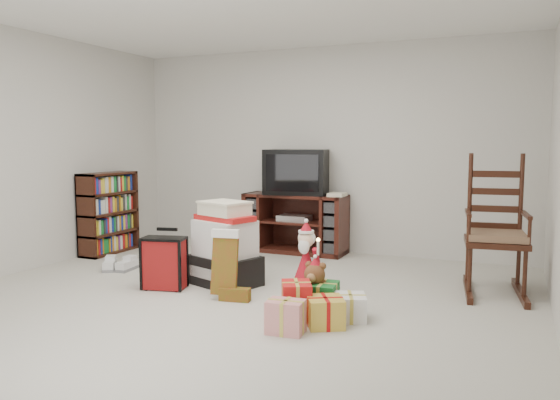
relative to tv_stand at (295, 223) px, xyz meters
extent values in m
cube|color=beige|center=(0.27, -2.25, -0.36)|extent=(5.00, 5.00, 0.01)
cube|color=silver|center=(0.27, 0.25, 0.89)|extent=(5.00, 0.01, 2.50)
cube|color=silver|center=(-2.23, -2.25, 0.89)|extent=(0.01, 5.00, 2.50)
cube|color=#411812|center=(0.00, 0.00, 0.00)|extent=(1.25, 0.45, 0.72)
cube|color=silver|center=(0.00, -0.03, 0.07)|extent=(0.38, 0.27, 0.07)
cube|color=#37170F|center=(-2.06, -0.94, 0.13)|extent=(0.27, 0.80, 0.98)
cube|color=#37170F|center=(2.32, -1.02, 0.11)|extent=(0.58, 0.56, 0.05)
cube|color=#876749|center=(2.32, -1.02, 0.17)|extent=(0.53, 0.52, 0.06)
cube|color=#37170F|center=(2.32, -0.79, 0.54)|extent=(0.44, 0.11, 0.80)
cube|color=#37170F|center=(2.32, -1.02, -0.33)|extent=(0.62, 0.92, 0.06)
cube|color=black|center=(-0.03, -1.69, -0.22)|extent=(0.73, 0.63, 0.28)
cube|color=white|center=(-0.03, -1.69, 0.09)|extent=(0.62, 0.55, 0.34)
cube|color=red|center=(-0.03, -1.69, 0.28)|extent=(0.62, 0.47, 0.05)
cube|color=beige|center=(-0.03, -1.69, 0.36)|extent=(0.50, 0.44, 0.11)
cube|color=maroon|center=(-0.46, -2.06, -0.12)|extent=(0.40, 0.27, 0.49)
cube|color=black|center=(-0.46, -1.97, 0.19)|extent=(0.20, 0.07, 0.03)
ellipsoid|color=brown|center=(1.01, -2.06, -0.23)|extent=(0.26, 0.22, 0.27)
sphere|color=brown|center=(1.01, -2.09, -0.07)|extent=(0.17, 0.17, 0.17)
cone|color=#A4111E|center=(0.77, -1.64, -0.14)|extent=(0.30, 0.30, 0.43)
sphere|color=beige|center=(0.77, -1.64, 0.12)|extent=(0.15, 0.15, 0.15)
cone|color=#A4111E|center=(0.77, -1.64, 0.24)|extent=(0.13, 0.13, 0.11)
cylinder|color=silver|center=(0.92, -1.76, 0.08)|extent=(0.02, 0.02, 0.13)
cone|color=#A4111E|center=(-0.27, -1.43, -0.15)|extent=(0.30, 0.30, 0.42)
sphere|color=beige|center=(-0.27, -1.43, 0.12)|extent=(0.14, 0.14, 0.14)
cone|color=#A4111E|center=(-0.27, -1.43, 0.23)|extent=(0.13, 0.13, 0.11)
cylinder|color=silver|center=(-0.11, -1.55, 0.07)|extent=(0.02, 0.02, 0.13)
cube|color=silver|center=(-1.45, -1.63, -0.31)|extent=(0.25, 0.30, 0.10)
cube|color=silver|center=(-1.26, -1.63, -0.31)|extent=(0.15, 0.29, 0.10)
cube|color=red|center=(0.95, -2.32, -0.24)|extent=(0.24, 0.24, 0.24)
cube|color=#1C7132|center=(1.13, -2.09, -0.24)|extent=(0.24, 0.24, 0.24)
cube|color=gold|center=(1.17, -2.46, -0.24)|extent=(0.24, 0.24, 0.24)
cube|color=silver|center=(0.90, -2.64, -0.24)|extent=(0.24, 0.24, 0.24)
cube|color=white|center=(1.36, -2.27, -0.24)|extent=(0.24, 0.24, 0.24)
cube|color=black|center=(0.01, 0.02, 0.63)|extent=(0.81, 0.63, 0.54)
cube|color=black|center=(0.01, -0.24, 0.63)|extent=(0.62, 0.12, 0.43)
camera|label=1|loc=(2.47, -6.13, 0.99)|focal=35.00mm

